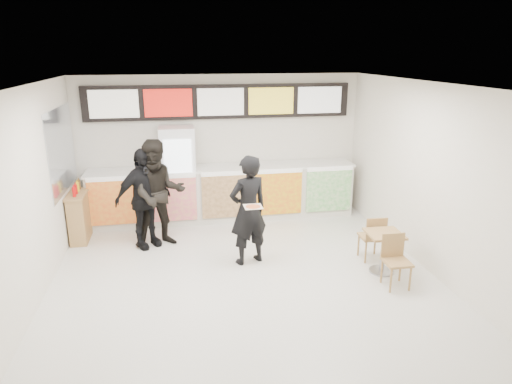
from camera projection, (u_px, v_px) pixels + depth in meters
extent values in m
plane|color=beige|center=(248.00, 288.00, 6.94)|extent=(7.00, 7.00, 0.00)
plane|color=white|center=(247.00, 86.00, 6.05)|extent=(7.00, 7.00, 0.00)
plane|color=silver|center=(221.00, 146.00, 9.78)|extent=(6.00, 0.00, 6.00)
plane|color=silver|center=(22.00, 206.00, 5.97)|extent=(0.00, 7.00, 7.00)
plane|color=silver|center=(440.00, 183.00, 7.01)|extent=(0.00, 7.00, 7.00)
cube|color=silver|center=(224.00, 194.00, 9.69)|extent=(5.50, 0.70, 1.10)
cube|color=silver|center=(223.00, 168.00, 9.52)|extent=(5.56, 0.76, 0.04)
cube|color=#EA451B|center=(115.00, 203.00, 8.93)|extent=(0.99, 0.02, 0.90)
cube|color=#D83071|center=(172.00, 200.00, 9.12)|extent=(0.99, 0.02, 0.90)
cube|color=brown|center=(226.00, 197.00, 9.31)|extent=(0.99, 0.02, 0.90)
cube|color=yellow|center=(279.00, 194.00, 9.50)|extent=(0.99, 0.02, 0.90)
cube|color=#249029|center=(329.00, 191.00, 9.69)|extent=(0.99, 0.02, 0.90)
cube|color=black|center=(220.00, 102.00, 9.42)|extent=(5.50, 0.12, 0.70)
cube|color=silver|center=(114.00, 104.00, 8.99)|extent=(0.95, 0.02, 0.55)
cube|color=red|center=(168.00, 103.00, 9.17)|extent=(0.95, 0.02, 0.55)
cube|color=silver|center=(221.00, 102.00, 9.36)|extent=(0.95, 0.02, 0.55)
cube|color=yellow|center=(271.00, 101.00, 9.54)|extent=(0.95, 0.02, 0.55)
cube|color=silver|center=(320.00, 100.00, 9.73)|extent=(0.95, 0.02, 0.55)
cube|color=white|center=(178.00, 175.00, 9.41)|extent=(0.70, 0.65, 2.00)
cube|color=white|center=(179.00, 177.00, 9.07)|extent=(0.54, 0.02, 1.50)
cylinder|color=#198B25|center=(170.00, 205.00, 9.25)|extent=(0.07, 0.07, 0.22)
cylinder|color=orange|center=(177.00, 205.00, 9.28)|extent=(0.07, 0.07, 0.22)
cylinder|color=red|center=(184.00, 205.00, 9.30)|extent=(0.07, 0.07, 0.22)
cylinder|color=blue|center=(191.00, 204.00, 9.33)|extent=(0.07, 0.07, 0.22)
cylinder|color=orange|center=(169.00, 188.00, 9.14)|extent=(0.07, 0.07, 0.22)
cylinder|color=red|center=(176.00, 187.00, 9.16)|extent=(0.07, 0.07, 0.22)
cylinder|color=blue|center=(183.00, 187.00, 9.19)|extent=(0.07, 0.07, 0.22)
cylinder|color=#198B25|center=(190.00, 186.00, 9.21)|extent=(0.07, 0.07, 0.22)
cylinder|color=red|center=(168.00, 169.00, 9.03)|extent=(0.07, 0.07, 0.22)
cylinder|color=blue|center=(175.00, 169.00, 9.05)|extent=(0.07, 0.07, 0.22)
cylinder|color=#198B25|center=(182.00, 169.00, 9.08)|extent=(0.07, 0.07, 0.22)
cylinder|color=orange|center=(189.00, 168.00, 9.10)|extent=(0.07, 0.07, 0.22)
cylinder|color=blue|center=(166.00, 150.00, 8.92)|extent=(0.07, 0.07, 0.22)
cylinder|color=#198B25|center=(174.00, 150.00, 8.94)|extent=(0.07, 0.07, 0.22)
cylinder|color=orange|center=(181.00, 150.00, 8.96)|extent=(0.07, 0.07, 0.22)
cylinder|color=red|center=(188.00, 150.00, 8.99)|extent=(0.07, 0.07, 0.22)
cube|color=#B2B7BF|center=(62.00, 150.00, 8.20)|extent=(0.01, 2.00, 1.50)
imported|color=black|center=(248.00, 210.00, 7.52)|extent=(0.79, 0.65, 1.86)
imported|color=black|center=(159.00, 194.00, 8.21)|extent=(1.04, 0.85, 1.98)
imported|color=black|center=(144.00, 199.00, 8.17)|extent=(1.15, 0.94, 1.84)
cube|color=beige|center=(253.00, 207.00, 7.03)|extent=(0.28, 0.28, 0.01)
cone|color=#CC7233|center=(253.00, 206.00, 7.03)|extent=(0.36, 0.36, 0.02)
cube|color=#A17649|center=(385.00, 234.00, 7.25)|extent=(0.56, 0.56, 0.04)
cylinder|color=gray|center=(383.00, 253.00, 7.35)|extent=(0.07, 0.07, 0.65)
cylinder|color=gray|center=(381.00, 271.00, 7.45)|extent=(0.40, 0.40, 0.03)
cube|color=#A17649|center=(397.00, 262.00, 6.86)|extent=(0.40, 0.40, 0.04)
cube|color=#A17649|center=(393.00, 245.00, 6.96)|extent=(0.36, 0.04, 0.38)
cube|color=#A17649|center=(371.00, 237.00, 7.80)|extent=(0.40, 0.40, 0.04)
cube|color=#A17649|center=(377.00, 229.00, 7.58)|extent=(0.36, 0.04, 0.38)
cube|color=#A17649|center=(80.00, 217.00, 8.61)|extent=(0.29, 0.79, 0.88)
cube|color=#A17649|center=(77.00, 194.00, 8.47)|extent=(0.33, 0.82, 0.04)
cylinder|color=red|center=(74.00, 192.00, 8.24)|extent=(0.06, 0.06, 0.18)
cylinder|color=red|center=(76.00, 189.00, 8.39)|extent=(0.06, 0.06, 0.18)
cylinder|color=yellow|center=(77.00, 187.00, 8.55)|extent=(0.06, 0.06, 0.18)
cylinder|color=brown|center=(79.00, 185.00, 8.70)|extent=(0.06, 0.06, 0.18)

